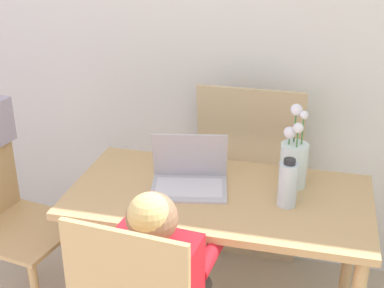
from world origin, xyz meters
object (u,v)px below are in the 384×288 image
(water_bottle, at_px, (288,184))
(person_seated, at_px, (162,282))
(flower_vase, at_px, (294,160))
(laptop, at_px, (189,175))

(water_bottle, bearing_deg, person_seated, -129.37)
(flower_vase, relative_size, water_bottle, 1.77)
(water_bottle, bearing_deg, laptop, 172.08)
(water_bottle, bearing_deg, flower_vase, 87.45)
(person_seated, distance_m, flower_vase, 0.74)
(person_seated, xyz_separation_m, flower_vase, (0.37, 0.61, 0.21))
(laptop, height_order, flower_vase, flower_vase)
(laptop, xyz_separation_m, flower_vase, (0.40, 0.11, 0.06))
(person_seated, height_order, flower_vase, flower_vase)
(person_seated, xyz_separation_m, laptop, (-0.03, 0.50, 0.15))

